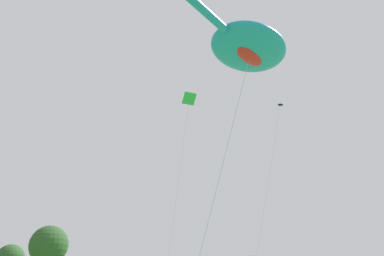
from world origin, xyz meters
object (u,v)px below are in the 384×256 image
tree_broad_distant (49,246)px  small_kite_stunt_black (188,106)px  big_show_kite (247,48)px  small_kite_diamond_red (278,118)px

tree_broad_distant → small_kite_stunt_black: bearing=-68.0°
big_show_kite → small_kite_stunt_black: bearing=53.0°
small_kite_diamond_red → tree_broad_distant: bearing=-48.2°
big_show_kite → tree_broad_distant: (-9.42, 39.17, -7.04)m
big_show_kite → small_kite_diamond_red: small_kite_diamond_red is taller
small_kite_stunt_black → tree_broad_distant: 29.63m
small_kite_stunt_black → tree_broad_distant: size_ratio=1.87×
small_kite_stunt_black → tree_broad_distant: (-10.46, 25.88, -9.93)m
small_kite_diamond_red → small_kite_stunt_black: bearing=1.6°
big_show_kite → small_kite_stunt_black: size_ratio=0.81×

